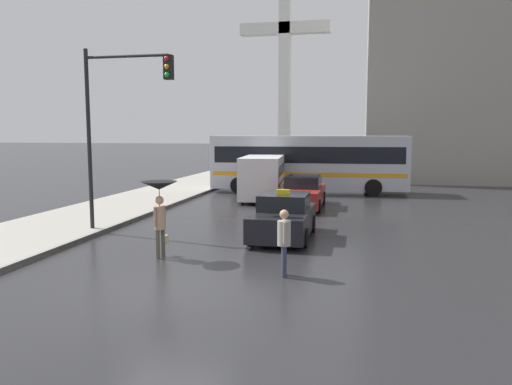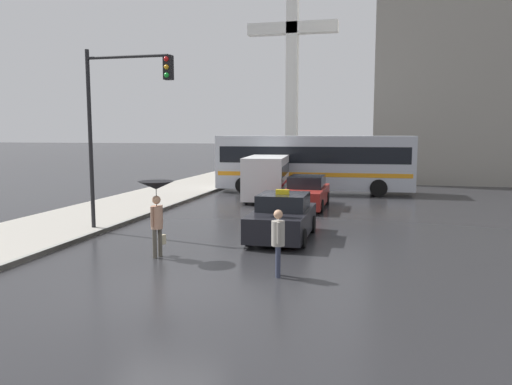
{
  "view_description": "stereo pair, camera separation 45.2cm",
  "coord_description": "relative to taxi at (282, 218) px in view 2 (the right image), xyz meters",
  "views": [
    {
      "loc": [
        4.12,
        -10.13,
        3.52
      ],
      "look_at": [
        0.49,
        7.18,
        1.4
      ],
      "focal_mm": 35.0,
      "sensor_mm": 36.0,
      "label": 1
    },
    {
      "loc": [
        4.56,
        -10.03,
        3.52
      ],
      "look_at": [
        0.49,
        7.18,
        1.4
      ],
      "focal_mm": 35.0,
      "sensor_mm": 36.0,
      "label": 2
    }
  ],
  "objects": [
    {
      "name": "monument_cross",
      "position": [
        -3.62,
        24.05,
        8.58
      ],
      "size": [
        7.18,
        0.9,
        16.33
      ],
      "color": "white",
      "rests_on": "ground_plane"
    },
    {
      "name": "ambulance_van",
      "position": [
        -2.59,
        9.7,
        0.59
      ],
      "size": [
        2.48,
        5.54,
        2.29
      ],
      "rotation": [
        0.0,
        0.0,
        3.23
      ],
      "color": "silver",
      "rests_on": "ground_plane"
    },
    {
      "name": "building_tower_near",
      "position": [
        9.2,
        23.96,
        12.08
      ],
      "size": [
        12.74,
        10.16,
        25.52
      ],
      "color": "gray",
      "rests_on": "ground_plane"
    },
    {
      "name": "pedestrian_with_umbrella",
      "position": [
        -2.99,
        -3.39,
        1.04
      ],
      "size": [
        1.02,
        1.02,
        2.18
      ],
      "rotation": [
        0.0,
        0.0,
        1.26
      ],
      "color": "#4C473D",
      "rests_on": "ground_plane"
    },
    {
      "name": "traffic_light",
      "position": [
        -5.63,
        -0.46,
        3.68
      ],
      "size": [
        3.2,
        0.38,
        6.37
      ],
      "color": "black",
      "rests_on": "ground_plane"
    },
    {
      "name": "city_bus",
      "position": [
        -0.51,
        13.1,
        1.17
      ],
      "size": [
        11.45,
        2.99,
        3.34
      ],
      "rotation": [
        0.0,
        0.0,
        1.61
      ],
      "color": "#B2B7C1",
      "rests_on": "ground_plane"
    },
    {
      "name": "sedan_red",
      "position": [
        -0.15,
        7.08,
        -0.0
      ],
      "size": [
        1.91,
        4.61,
        1.49
      ],
      "rotation": [
        0.0,
        0.0,
        3.14
      ],
      "color": "maroon",
      "rests_on": "ground_plane"
    },
    {
      "name": "pedestrian_man",
      "position": [
        0.7,
        -4.49,
        0.3
      ],
      "size": [
        0.39,
        0.48,
        1.66
      ],
      "rotation": [
        0.0,
        0.0,
        -1.35
      ],
      "color": "#2D3347",
      "rests_on": "ground_plane"
    },
    {
      "name": "taxi",
      "position": [
        0.0,
        0.0,
        0.0
      ],
      "size": [
        1.91,
        4.03,
        1.65
      ],
      "rotation": [
        0.0,
        0.0,
        3.14
      ],
      "color": "black",
      "rests_on": "ground_plane"
    },
    {
      "name": "ground_plane",
      "position": [
        -1.63,
        -6.22,
        -0.68
      ],
      "size": [
        300.0,
        300.0,
        0.0
      ],
      "primitive_type": "plane",
      "color": "#262628"
    }
  ]
}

